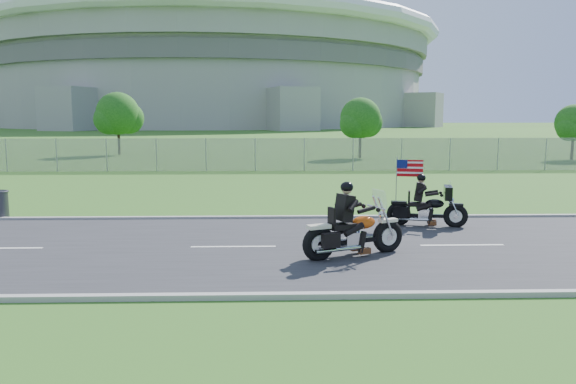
{
  "coord_description": "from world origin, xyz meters",
  "views": [
    {
      "loc": [
        -1.0,
        -14.25,
        3.46
      ],
      "look_at": [
        -0.58,
        0.0,
        1.47
      ],
      "focal_mm": 35.0,
      "sensor_mm": 36.0,
      "label": 1
    }
  ],
  "objects": [
    {
      "name": "motorcycle_lead",
      "position": [
        0.96,
        -1.02,
        0.59
      ],
      "size": [
        2.65,
        1.41,
        1.89
      ],
      "rotation": [
        0.0,
        0.0,
        0.41
      ],
      "color": "black",
      "rests_on": "ground"
    },
    {
      "name": "fence",
      "position": [
        -5.0,
        20.0,
        1.0
      ],
      "size": [
        60.0,
        0.03,
        2.0
      ],
      "primitive_type": "cube",
      "color": "gray",
      "rests_on": "ground"
    },
    {
      "name": "road",
      "position": [
        0.0,
        0.0,
        0.02
      ],
      "size": [
        120.0,
        8.0,
        0.04
      ],
      "primitive_type": "cube",
      "color": "#28282B",
      "rests_on": "ground"
    },
    {
      "name": "trash_can",
      "position": [
        -9.98,
        4.3,
        0.46
      ],
      "size": [
        0.69,
        0.69,
        0.93
      ],
      "primitive_type": "cylinder",
      "rotation": [
        0.0,
        0.0,
        -0.35
      ],
      "color": "#303034",
      "rests_on": "ground"
    },
    {
      "name": "tree_fence_near",
      "position": [
        6.04,
        30.04,
        2.97
      ],
      "size": [
        3.52,
        3.28,
        4.75
      ],
      "color": "#382316",
      "rests_on": "ground"
    },
    {
      "name": "tree_fence_mid",
      "position": [
        -13.95,
        34.04,
        3.3
      ],
      "size": [
        3.96,
        3.69,
        5.3
      ],
      "color": "#382316",
      "rests_on": "ground"
    },
    {
      "name": "stadium",
      "position": [
        -20.0,
        170.0,
        15.58
      ],
      "size": [
        140.4,
        140.4,
        29.2
      ],
      "color": "#A3A099",
      "rests_on": "ground"
    },
    {
      "name": "tree_fence_far",
      "position": [
        22.04,
        28.03,
        2.64
      ],
      "size": [
        3.08,
        2.87,
        4.2
      ],
      "color": "#382316",
      "rests_on": "ground"
    },
    {
      "name": "curb_south",
      "position": [
        0.0,
        -4.05,
        0.05
      ],
      "size": [
        120.0,
        0.18,
        0.12
      ],
      "primitive_type": "cube",
      "color": "#9E9B93",
      "rests_on": "ground"
    },
    {
      "name": "ground",
      "position": [
        0.0,
        0.0,
        0.0
      ],
      "size": [
        420.0,
        420.0,
        0.0
      ],
      "primitive_type": "plane",
      "color": "#2C531A",
      "rests_on": "ground"
    },
    {
      "name": "curb_north",
      "position": [
        0.0,
        4.05,
        0.05
      ],
      "size": [
        120.0,
        0.18,
        0.12
      ],
      "primitive_type": "cube",
      "color": "#9E9B93",
      "rests_on": "ground"
    },
    {
      "name": "motorcycle_follow",
      "position": [
        3.76,
        2.59,
        0.56
      ],
      "size": [
        2.42,
        1.06,
        2.04
      ],
      "rotation": [
        0.0,
        0.0,
        -0.24
      ],
      "color": "black",
      "rests_on": "ground"
    }
  ]
}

